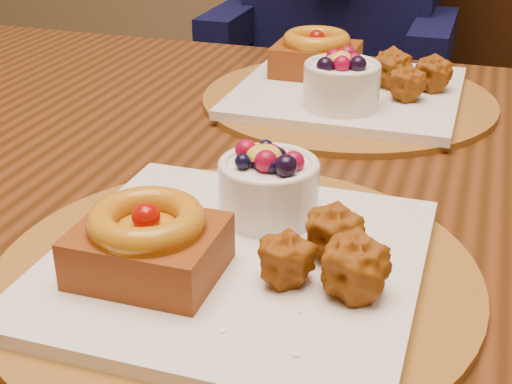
{
  "coord_description": "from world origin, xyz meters",
  "views": [
    {
      "loc": [
        0.28,
        -0.68,
        1.06
      ],
      "look_at": [
        0.12,
        -0.18,
        0.81
      ],
      "focal_mm": 50.0,
      "sensor_mm": 36.0,
      "label": 1
    }
  ],
  "objects_px": {
    "place_setting_near": "(235,249)",
    "place_setting_far": "(346,84)",
    "dining_table": "(304,232)",
    "chair_far": "(398,103)"
  },
  "relations": [
    {
      "from": "place_setting_near",
      "to": "chair_far",
      "type": "bearing_deg",
      "value": 90.58
    },
    {
      "from": "chair_far",
      "to": "place_setting_far",
      "type": "bearing_deg",
      "value": -79.6
    },
    {
      "from": "place_setting_far",
      "to": "dining_table",
      "type": "bearing_deg",
      "value": -89.22
    },
    {
      "from": "dining_table",
      "to": "chair_far",
      "type": "relative_size",
      "value": 1.73
    },
    {
      "from": "dining_table",
      "to": "place_setting_near",
      "type": "height_order",
      "value": "place_setting_near"
    },
    {
      "from": "dining_table",
      "to": "chair_far",
      "type": "height_order",
      "value": "chair_far"
    },
    {
      "from": "place_setting_near",
      "to": "place_setting_far",
      "type": "height_order",
      "value": "place_setting_far"
    },
    {
      "from": "place_setting_near",
      "to": "place_setting_far",
      "type": "distance_m",
      "value": 0.43
    },
    {
      "from": "dining_table",
      "to": "place_setting_near",
      "type": "bearing_deg",
      "value": -90.63
    },
    {
      "from": "place_setting_near",
      "to": "chair_far",
      "type": "distance_m",
      "value": 1.19
    }
  ]
}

